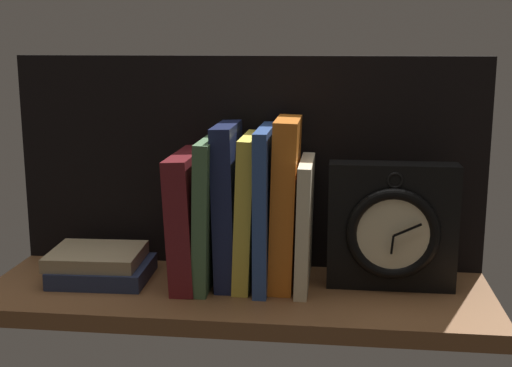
{
  "coord_description": "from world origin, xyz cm",
  "views": [
    {
      "loc": [
        14.51,
        -95.9,
        36.46
      ],
      "look_at": [
        2.45,
        2.97,
        15.48
      ],
      "focal_mm": 48.06,
      "sensor_mm": 36.0,
      "label": 1
    }
  ],
  "objects": [
    {
      "name": "ground_plane",
      "position": [
        0.0,
        0.0,
        -1.25
      ],
      "size": [
        75.37,
        25.1,
        2.5
      ],
      "primitive_type": "cube",
      "color": "brown"
    },
    {
      "name": "back_panel",
      "position": [
        0.0,
        11.95,
        16.99
      ],
      "size": [
        75.37,
        1.2,
        33.99
      ],
      "primitive_type": "cube",
      "color": "black",
      "rests_on": "ground_plane"
    },
    {
      "name": "book_maroon_dawkins",
      "position": [
        -7.77,
        2.97,
        9.94
      ],
      "size": [
        4.37,
        16.77,
        20.0
      ],
      "primitive_type": "cube",
      "rotation": [
        0.0,
        -0.04,
        0.0
      ],
      "color": "maroon",
      "rests_on": "ground_plane"
    },
    {
      "name": "book_green_romantic",
      "position": [
        -4.63,
        2.97,
        11.11
      ],
      "size": [
        2.76,
        16.32,
        22.27
      ],
      "primitive_type": "cube",
      "rotation": [
        0.0,
        0.03,
        0.0
      ],
      "color": "#476B44",
      "rests_on": "ground_plane"
    },
    {
      "name": "book_navy_bierce",
      "position": [
        -1.74,
        2.97,
        12.12
      ],
      "size": [
        3.59,
        12.38,
        24.3
      ],
      "primitive_type": "cube",
      "rotation": [
        0.0,
        -0.02,
        0.0
      ],
      "color": "#192147",
      "rests_on": "ground_plane"
    },
    {
      "name": "book_yellow_seinlanguage",
      "position": [
        1.29,
        2.97,
        11.32
      ],
      "size": [
        3.34,
        13.36,
        22.73
      ],
      "primitive_type": "cube",
      "rotation": [
        0.0,
        0.04,
        0.0
      ],
      "color": "gold",
      "rests_on": "ground_plane"
    },
    {
      "name": "book_blue_modern",
      "position": [
        3.8,
        2.97,
        11.93
      ],
      "size": [
        2.09,
        15.4,
        23.88
      ],
      "primitive_type": "cube",
      "rotation": [
        0.0,
        -0.0,
        0.0
      ],
      "color": "#2D4C8E",
      "rests_on": "ground_plane"
    },
    {
      "name": "book_orange_pandolfini",
      "position": [
        6.82,
        2.97,
        12.61
      ],
      "size": [
        4.1,
        12.0,
        25.3
      ],
      "primitive_type": "cube",
      "rotation": [
        0.0,
        0.03,
        0.0
      ],
      "color": "orange",
      "rests_on": "ground_plane"
    },
    {
      "name": "book_cream_twain",
      "position": [
        9.78,
        2.97,
        9.57
      ],
      "size": [
        2.23,
        14.69,
        19.18
      ],
      "primitive_type": "cube",
      "rotation": [
        0.0,
        0.02,
        0.0
      ],
      "color": "beige",
      "rests_on": "ground_plane"
    },
    {
      "name": "framed_clock",
      "position": [
        22.63,
        3.14,
        9.33
      ],
      "size": [
        18.83,
        5.83,
        18.83
      ],
      "color": "black",
      "rests_on": "ground_plane"
    },
    {
      "name": "book_stack_side",
      "position": [
        -21.72,
        1.58,
        2.26
      ],
      "size": [
        15.51,
        12.6,
        4.63
      ],
      "color": "#232D4C",
      "rests_on": "ground_plane"
    }
  ]
}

